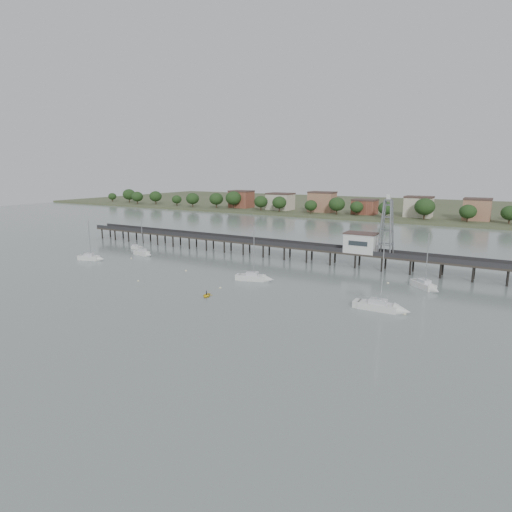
% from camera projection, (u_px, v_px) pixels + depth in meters
% --- Properties ---
extents(ground_plane, '(500.00, 500.00, 0.00)m').
position_uv_depth(ground_plane, '(119.00, 317.00, 75.60)').
color(ground_plane, slate).
rests_on(ground_plane, ground).
extents(pier, '(150.00, 5.00, 5.50)m').
position_uv_depth(pier, '(277.00, 245.00, 125.55)').
color(pier, '#2D2823').
rests_on(pier, ground).
extents(pier_building, '(8.40, 5.40, 5.30)m').
position_uv_depth(pier_building, '(361.00, 243.00, 112.59)').
color(pier_building, silver).
rests_on(pier_building, ground).
extents(lattice_tower, '(3.20, 3.20, 15.50)m').
position_uv_depth(lattice_tower, '(387.00, 228.00, 108.48)').
color(lattice_tower, slate).
rests_on(lattice_tower, ground).
extents(sailboat_e, '(7.22, 6.88, 12.82)m').
position_uv_depth(sailboat_e, '(427.00, 287.00, 92.63)').
color(sailboat_e, silver).
rests_on(sailboat_e, ground).
extents(sailboat_d, '(9.51, 2.96, 15.49)m').
position_uv_depth(sailboat_d, '(387.00, 308.00, 78.65)').
color(sailboat_d, silver).
rests_on(sailboat_d, ground).
extents(sailboat_a, '(7.50, 4.35, 12.01)m').
position_uv_depth(sailboat_a, '(93.00, 258.00, 122.45)').
color(sailboat_a, silver).
rests_on(sailboat_a, ground).
extents(sailboat_b, '(7.05, 2.92, 11.44)m').
position_uv_depth(sailboat_b, '(144.00, 253.00, 129.17)').
color(sailboat_b, silver).
rests_on(sailboat_b, ground).
extents(sailboat_c, '(8.56, 4.69, 13.58)m').
position_uv_depth(sailboat_c, '(258.00, 278.00, 100.09)').
color(sailboat_c, silver).
rests_on(sailboat_c, ground).
extents(white_tender, '(4.02, 1.77, 1.54)m').
position_uv_depth(white_tender, '(137.00, 247.00, 139.77)').
color(white_tender, silver).
rests_on(white_tender, ground).
extents(yellow_dinghy, '(2.08, 1.19, 2.79)m').
position_uv_depth(yellow_dinghy, '(207.00, 296.00, 87.93)').
color(yellow_dinghy, yellow).
rests_on(yellow_dinghy, ground).
extents(dinghy_occupant, '(0.55, 1.03, 0.23)m').
position_uv_depth(dinghy_occupant, '(207.00, 296.00, 87.93)').
color(dinghy_occupant, black).
rests_on(dinghy_occupant, ground).
extents(mooring_buoys, '(79.82, 28.28, 0.39)m').
position_uv_depth(mooring_buoys, '(233.00, 280.00, 100.52)').
color(mooring_buoys, '#EDE9B8').
rests_on(mooring_buoys, ground).
extents(far_shore, '(500.00, 170.00, 10.40)m').
position_uv_depth(far_shore, '(405.00, 208.00, 277.71)').
color(far_shore, '#475133').
rests_on(far_shore, ground).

